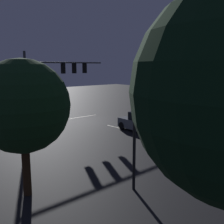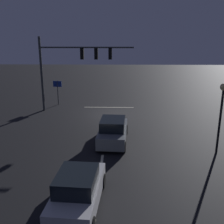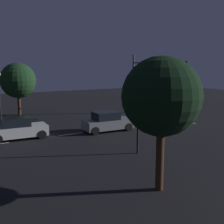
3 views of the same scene
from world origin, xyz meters
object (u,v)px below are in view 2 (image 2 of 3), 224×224
Objects in this scene: car_distant at (78,190)px; traffic_signal_assembly at (74,60)px; car_approaching at (113,131)px; route_sign at (58,87)px; street_lamp_left_kerb at (222,104)px.

traffic_signal_assembly is at bearing -80.92° from car_distant.
car_distant is (1.34, 7.29, 0.00)m from car_approaching.
car_distant is 1.76× the size of route_sign.
street_lamp_left_kerb is at bearing -144.44° from car_distant.
car_distant is 1.01× the size of street_lamp_left_kerb.
car_distant is at bearing 79.59° from car_approaching.
street_lamp_left_kerb is (-6.53, 1.66, 2.36)m from car_approaching.
traffic_signal_assembly reaches higher than car_distant.
car_distant is at bearing 99.08° from traffic_signal_assembly.
traffic_signal_assembly is 4.30m from route_sign.
street_lamp_left_kerb is (-7.87, -5.63, 2.36)m from car_distant.
traffic_signal_assembly is 15.76m from car_distant.
traffic_signal_assembly is 1.95× the size of car_distant.
route_sign is (12.48, -11.62, -1.32)m from street_lamp_left_kerb.
traffic_signal_assembly is 14.04m from street_lamp_left_kerb.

